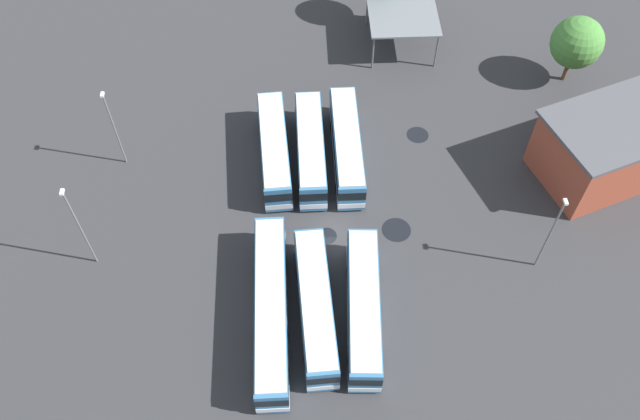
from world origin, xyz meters
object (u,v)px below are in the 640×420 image
object	(u,v)px
lamp_post_mid_lot	(79,226)
bus_row0_slot3	(271,310)
tree_west_edge	(577,43)
bus_row0_slot2	(316,306)
bus_row0_slot1	(363,307)
lamp_post_far_corner	(114,127)
depot_building	(607,148)
bus_row1_slot1	(347,146)
lamp_post_near_entrance	(551,232)
bus_row1_slot2	(311,149)
bus_row1_slot3	(274,150)
maintenance_shelter	(403,14)

from	to	relation	value
lamp_post_mid_lot	bus_row0_slot3	bearing A→B (deg)	-113.59
tree_west_edge	bus_row0_slot2	bearing A→B (deg)	133.65
bus_row0_slot1	lamp_post_far_corner	world-z (taller)	lamp_post_far_corner
bus_row0_slot3	depot_building	distance (m)	33.29
bus_row0_slot1	bus_row0_slot2	distance (m)	3.73
bus_row0_slot1	bus_row0_slot2	size ratio (longest dim) A/B	1.01
bus_row0_slot1	bus_row1_slot1	distance (m)	16.65
bus_row0_slot2	bus_row1_slot1	bearing A→B (deg)	-12.96
bus_row0_slot3	lamp_post_far_corner	xyz separation A→B (m)	(17.38, 13.49, 2.97)
bus_row0_slot3	lamp_post_near_entrance	size ratio (longest dim) A/B	1.72
bus_row0_slot2	lamp_post_mid_lot	xyz separation A→B (m)	(6.35, 18.23, 3.42)
bus_row0_slot3	depot_building	world-z (taller)	depot_building
bus_row0_slot2	bus_row1_slot1	size ratio (longest dim) A/B	1.02
bus_row0_slot2	lamp_post_near_entrance	bearing A→B (deg)	-78.43
bus_row1_slot2	bus_row1_slot3	bearing A→B (deg)	87.61
bus_row0_slot3	tree_west_edge	world-z (taller)	tree_west_edge
bus_row0_slot1	maintenance_shelter	bearing A→B (deg)	-12.36
bus_row0_slot3	lamp_post_mid_lot	distance (m)	16.46
lamp_post_near_entrance	lamp_post_far_corner	xyz separation A→B (m)	(13.45, 35.70, -0.07)
lamp_post_near_entrance	lamp_post_mid_lot	distance (m)	37.06
lamp_post_near_entrance	lamp_post_far_corner	size ratio (longest dim) A/B	1.02
bus_row0_slot2	lamp_post_mid_lot	world-z (taller)	lamp_post_mid_lot
bus_row0_slot2	lamp_post_near_entrance	size ratio (longest dim) A/B	1.42
bus_row0_slot3	bus_row0_slot2	bearing A→B (deg)	-88.36
lamp_post_mid_lot	bus_row1_slot2	bearing A→B (deg)	-62.12
bus_row0_slot2	bus_row0_slot1	bearing A→B (deg)	-94.38
bus_row1_slot2	tree_west_edge	world-z (taller)	tree_west_edge
bus_row0_slot1	bus_row1_slot2	bearing A→B (deg)	11.30
maintenance_shelter	tree_west_edge	bearing A→B (deg)	-111.52
bus_row0_slot3	lamp_post_far_corner	size ratio (longest dim) A/B	1.75
bus_row1_slot3	lamp_post_mid_lot	xyz separation A→B (m)	(-10.00, 15.31, 3.42)
bus_row1_slot1	bus_row1_slot3	xyz separation A→B (m)	(-0.02, 6.69, -0.00)
bus_row0_slot1	lamp_post_near_entrance	distance (m)	15.88
lamp_post_mid_lot	lamp_post_near_entrance	bearing A→B (deg)	-93.88
bus_row0_slot1	bus_row0_slot3	bearing A→B (deg)	88.52
bus_row1_slot2	lamp_post_near_entrance	distance (m)	22.32
bus_row1_slot2	depot_building	xyz separation A→B (m)	(-2.65, -26.44, 1.45)
lamp_post_far_corner	lamp_post_mid_lot	distance (m)	11.02
bus_row1_slot1	tree_west_edge	distance (m)	25.52
depot_building	lamp_post_mid_lot	distance (m)	45.70
bus_row1_slot2	lamp_post_mid_lot	size ratio (longest dim) A/B	1.23
tree_west_edge	bus_row0_slot1	bearing A→B (deg)	138.16
bus_row0_slot1	bus_row1_slot1	size ratio (longest dim) A/B	1.03
lamp_post_near_entrance	lamp_post_mid_lot	size ratio (longest dim) A/B	0.92
bus_row1_slot2	depot_building	world-z (taller)	depot_building
bus_row0_slot1	lamp_post_near_entrance	bearing A→B (deg)	-74.67
bus_row1_slot2	lamp_post_mid_lot	world-z (taller)	lamp_post_mid_lot
bus_row1_slot1	depot_building	distance (m)	23.31
bus_row0_slot2	lamp_post_mid_lot	size ratio (longest dim) A/B	1.31
bus_row1_slot3	maintenance_shelter	xyz separation A→B (m)	(16.07, -13.80, 2.16)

